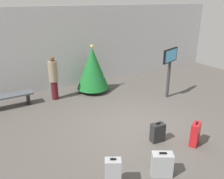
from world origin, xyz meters
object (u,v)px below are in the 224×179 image
(flight_info_kiosk, at_px, (170,63))
(traveller_0, at_px, (54,77))
(suitcase_3, at_px, (158,133))
(waiting_bench, at_px, (11,98))
(holiday_tree, at_px, (92,68))
(suitcase_1, at_px, (113,173))
(suitcase_0, at_px, (162,164))
(suitcase_2, at_px, (195,134))

(flight_info_kiosk, bearing_deg, traveller_0, 151.66)
(flight_info_kiosk, height_order, suitcase_3, flight_info_kiosk)
(waiting_bench, xyz_separation_m, traveller_0, (1.60, -0.09, 0.54))
(holiday_tree, relative_size, waiting_bench, 1.30)
(suitcase_1, bearing_deg, traveller_0, 84.77)
(suitcase_0, bearing_deg, traveller_0, 96.74)
(traveller_0, height_order, suitcase_2, traveller_0)
(waiting_bench, relative_size, suitcase_2, 2.27)
(flight_info_kiosk, bearing_deg, suitcase_2, -120.76)
(holiday_tree, relative_size, suitcase_3, 3.48)
(traveller_0, xyz_separation_m, suitcase_1, (-0.48, -5.20, -0.56))
(suitcase_1, height_order, suitcase_2, suitcase_1)
(suitcase_0, bearing_deg, suitcase_2, 15.64)
(holiday_tree, distance_m, waiting_bench, 3.33)
(holiday_tree, bearing_deg, suitcase_0, -100.64)
(suitcase_0, relative_size, suitcase_1, 0.84)
(holiday_tree, xyz_separation_m, waiting_bench, (-3.27, 0.11, -0.66))
(suitcase_0, distance_m, suitcase_3, 1.38)
(flight_info_kiosk, height_order, waiting_bench, flight_info_kiosk)
(traveller_0, distance_m, suitcase_1, 5.25)
(suitcase_3, bearing_deg, waiting_bench, 124.61)
(flight_info_kiosk, bearing_deg, suitcase_3, -137.87)
(holiday_tree, bearing_deg, suitcase_3, -92.51)
(traveller_0, distance_m, suitcase_0, 5.53)
(waiting_bench, xyz_separation_m, suitcase_0, (2.24, -5.55, -0.08))
(suitcase_0, height_order, suitcase_1, suitcase_1)
(suitcase_0, relative_size, suitcase_2, 0.88)
(traveller_0, xyz_separation_m, suitcase_2, (2.23, -5.02, -0.58))
(traveller_0, bearing_deg, suitcase_3, -71.30)
(suitcase_2, bearing_deg, suitcase_0, -164.36)
(holiday_tree, xyz_separation_m, traveller_0, (-1.67, 0.02, -0.12))
(holiday_tree, height_order, suitcase_2, holiday_tree)
(holiday_tree, xyz_separation_m, suitcase_0, (-1.02, -5.44, -0.74))
(flight_info_kiosk, relative_size, suitcase_2, 2.89)
(traveller_0, xyz_separation_m, suitcase_3, (1.48, -4.36, -0.63))
(waiting_bench, bearing_deg, flight_info_kiosk, -21.83)
(holiday_tree, relative_size, traveller_0, 1.17)
(flight_info_kiosk, relative_size, traveller_0, 1.15)
(waiting_bench, height_order, traveller_0, traveller_0)
(suitcase_2, relative_size, suitcase_3, 1.19)
(suitcase_0, xyz_separation_m, suitcase_2, (1.58, 0.44, 0.04))
(suitcase_1, bearing_deg, suitcase_3, 23.14)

